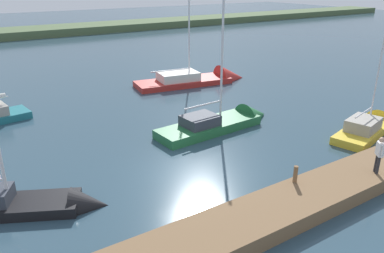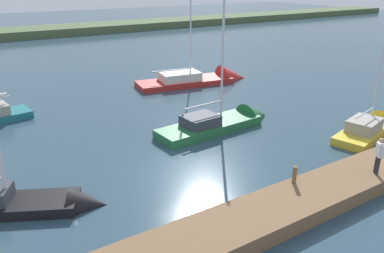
# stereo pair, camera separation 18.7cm
# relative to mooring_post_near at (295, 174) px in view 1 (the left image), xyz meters

# --- Properties ---
(ground_plane) EXTENTS (200.00, 200.00, 0.00)m
(ground_plane) POSITION_rel_mooring_post_near_xyz_m (2.77, -4.15, -1.04)
(ground_plane) COLOR #2D4756
(far_shoreline) EXTENTS (180.00, 8.00, 2.40)m
(far_shoreline) POSITION_rel_mooring_post_near_xyz_m (2.77, -56.85, -1.04)
(far_shoreline) COLOR #4C603D
(far_shoreline) RESTS_ON ground_plane
(dock_pier) EXTENTS (27.69, 2.38, 0.66)m
(dock_pier) POSITION_rel_mooring_post_near_xyz_m (2.77, 0.83, -0.71)
(dock_pier) COLOR brown
(dock_pier) RESTS_ON ground_plane
(mooring_post_near) EXTENTS (0.19, 0.19, 0.76)m
(mooring_post_near) POSITION_rel_mooring_post_near_xyz_m (0.00, 0.00, 0.00)
(mooring_post_near) COLOR brown
(mooring_post_near) RESTS_ON dock_pier
(sailboat_inner_slip) EXTENTS (7.38, 4.81, 8.83)m
(sailboat_inner_slip) POSITION_rel_mooring_post_near_xyz_m (10.02, -5.12, -0.91)
(sailboat_inner_slip) COLOR black
(sailboat_inner_slip) RESTS_ON ground_plane
(sailboat_far_left) EXTENTS (10.53, 4.24, 12.23)m
(sailboat_far_left) POSITION_rel_mooring_post_near_xyz_m (-7.50, -17.84, -0.89)
(sailboat_far_left) COLOR #B22823
(sailboat_far_left) RESTS_ON ground_plane
(sailboat_far_right) EXTENTS (8.44, 2.66, 9.07)m
(sailboat_far_right) POSITION_rel_mooring_post_near_xyz_m (-2.55, -8.15, -0.86)
(sailboat_far_right) COLOR #236638
(sailboat_far_right) RESTS_ON ground_plane
(sailboat_behind_pier) EXTENTS (7.11, 3.51, 7.97)m
(sailboat_behind_pier) POSITION_rel_mooring_post_near_xyz_m (-9.72, -2.77, -0.89)
(sailboat_behind_pier) COLOR gold
(sailboat_behind_pier) RESTS_ON ground_plane
(person_on_dock) EXTENTS (0.45, 0.53, 1.71)m
(person_on_dock) POSITION_rel_mooring_post_near_xyz_m (-3.71, 1.36, 0.61)
(person_on_dock) COLOR #28282D
(person_on_dock) RESTS_ON dock_pier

